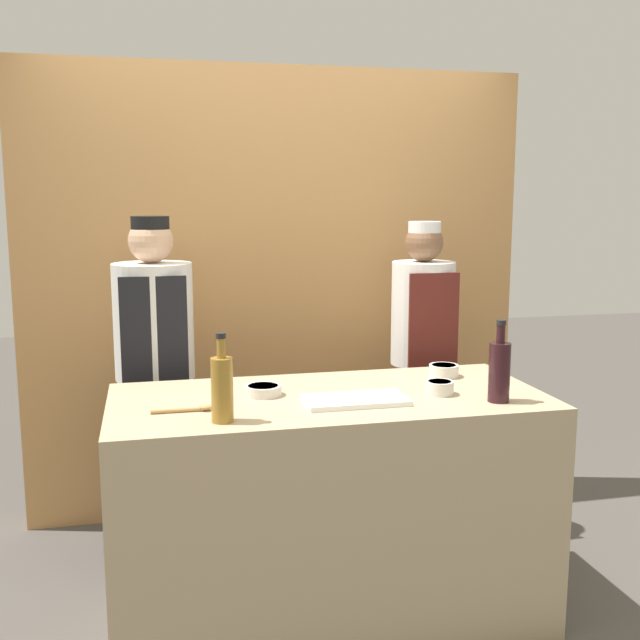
% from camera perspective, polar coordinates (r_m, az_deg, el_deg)
% --- Properties ---
extents(ground_plane, '(14.00, 14.00, 0.00)m').
position_cam_1_polar(ground_plane, '(3.36, 0.65, -21.46)').
color(ground_plane, '#4C4742').
extents(cabinet_wall, '(2.70, 0.18, 2.40)m').
position_cam_1_polar(cabinet_wall, '(4.12, -3.33, 2.02)').
color(cabinet_wall, '#B7844C').
rests_on(cabinet_wall, ground_plane).
extents(counter, '(1.72, 0.79, 0.94)m').
position_cam_1_polar(counter, '(3.15, 0.67, -14.07)').
color(counter, tan).
rests_on(counter, ground_plane).
extents(sauce_bowl_red, '(0.15, 0.15, 0.04)m').
position_cam_1_polar(sauce_bowl_red, '(3.00, -4.36, -5.32)').
color(sauce_bowl_red, silver).
rests_on(sauce_bowl_red, counter).
extents(sauce_bowl_orange, '(0.11, 0.11, 0.05)m').
position_cam_1_polar(sauce_bowl_orange, '(3.04, 9.10, -5.06)').
color(sauce_bowl_orange, silver).
rests_on(sauce_bowl_orange, counter).
extents(sauce_bowl_yellow, '(0.13, 0.13, 0.05)m').
position_cam_1_polar(sauce_bowl_yellow, '(3.34, 9.41, -3.78)').
color(sauce_bowl_yellow, silver).
rests_on(sauce_bowl_yellow, counter).
extents(cutting_board, '(0.40, 0.20, 0.02)m').
position_cam_1_polar(cutting_board, '(2.89, 2.71, -6.12)').
color(cutting_board, white).
rests_on(cutting_board, counter).
extents(bottle_vinegar, '(0.08, 0.08, 0.32)m').
position_cam_1_polar(bottle_vinegar, '(2.64, -7.47, -5.10)').
color(bottle_vinegar, olive).
rests_on(bottle_vinegar, counter).
extents(bottle_wine, '(0.08, 0.08, 0.32)m').
position_cam_1_polar(bottle_wine, '(2.96, 13.51, -3.72)').
color(bottle_wine, black).
rests_on(bottle_wine, counter).
extents(wooden_spoon, '(0.23, 0.04, 0.02)m').
position_cam_1_polar(wooden_spoon, '(2.81, -9.91, -6.69)').
color(wooden_spoon, '#B2844C').
rests_on(wooden_spoon, counter).
extents(chef_left, '(0.37, 0.37, 1.64)m').
position_cam_1_polar(chef_left, '(3.63, -12.41, -4.25)').
color(chef_left, '#28282D').
rests_on(chef_left, ground_plane).
extents(chef_right, '(0.32, 0.32, 1.60)m').
position_cam_1_polar(chef_right, '(3.88, 7.76, -3.37)').
color(chef_right, '#28282D').
rests_on(chef_right, ground_plane).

